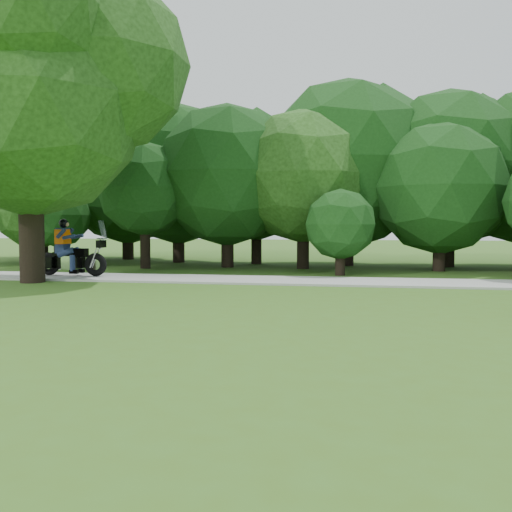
{
  "coord_description": "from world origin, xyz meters",
  "views": [
    {
      "loc": [
        -1.44,
        -8.11,
        1.66
      ],
      "look_at": [
        -3.78,
        4.75,
        0.91
      ],
      "focal_mm": 40.0,
      "sensor_mm": 36.0,
      "label": 1
    }
  ],
  "objects": [
    {
      "name": "tree_line",
      "position": [
        -0.62,
        14.21,
        3.57
      ],
      "size": [
        40.78,
        12.15,
        7.31
      ],
      "color": "black",
      "rests_on": "ground"
    },
    {
      "name": "walkway",
      "position": [
        0.0,
        8.0,
        0.03
      ],
      "size": [
        60.0,
        2.2,
        0.06
      ],
      "primitive_type": "cube",
      "color": "#9F9F9A",
      "rests_on": "ground"
    },
    {
      "name": "big_tree_west",
      "position": [
        -10.54,
        6.85,
        5.76
      ],
      "size": [
        8.64,
        6.56,
        9.96
      ],
      "color": "black",
      "rests_on": "ground"
    },
    {
      "name": "touring_motorcycle",
      "position": [
        -10.23,
        7.99,
        0.69
      ],
      "size": [
        2.29,
        0.68,
        1.75
      ],
      "rotation": [
        0.0,
        0.0,
        -0.03
      ],
      "color": "black",
      "rests_on": "walkway"
    },
    {
      "name": "ground",
      "position": [
        0.0,
        0.0,
        0.0
      ],
      "size": [
        100.0,
        100.0,
        0.0
      ],
      "primitive_type": "plane",
      "color": "#3E641C",
      "rests_on": "ground"
    }
  ]
}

